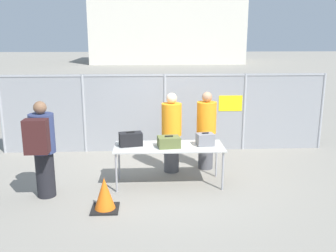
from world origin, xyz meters
The scene contains 12 objects.
ground_plane centered at (0.00, 0.00, 0.00)m, with size 120.00×120.00×0.00m, color gray.
fence_section centered at (0.01, 2.11, 1.04)m, with size 8.19×0.07×1.97m.
inspection_table centered at (-0.02, -0.15, 0.74)m, with size 2.14×0.81×0.79m.
suitcase_black centered at (-0.77, -0.08, 0.92)m, with size 0.48×0.33×0.29m.
suitcase_olive centered at (-0.02, -0.21, 0.90)m, with size 0.46×0.37×0.23m.
suitcase_grey centered at (0.70, -0.13, 0.91)m, with size 0.36×0.29×0.26m.
traveler_hooded centered at (-2.31, -0.66, 0.98)m, with size 0.44×0.68×1.78m.
security_worker_near centered at (0.08, 0.58, 0.89)m, with size 0.43×0.43×1.73m.
security_worker_far centered at (0.85, 0.74, 0.89)m, with size 0.43×0.43×1.72m.
utility_trailer centered at (2.41, 4.44, 0.44)m, with size 4.43×2.34×0.73m.
distant_hangar centered at (1.55, 34.73, 3.28)m, with size 15.57×8.93×6.56m.
traffic_cone centered at (-1.17, -1.23, 0.27)m, with size 0.46×0.46×0.58m.
Camera 1 is at (-0.40, -7.16, 2.91)m, focal length 40.00 mm.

